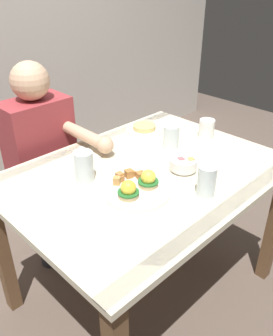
{
  "coord_description": "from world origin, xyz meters",
  "views": [
    {
      "loc": [
        -0.98,
        -0.92,
        1.52
      ],
      "look_at": [
        -0.06,
        0.0,
        0.78
      ],
      "focal_mm": 37.79,
      "sensor_mm": 36.0,
      "label": 1
    }
  ],
  "objects_px": {
    "dining_table": "(146,191)",
    "fruit_bowl": "(183,164)",
    "water_glass_extra": "(171,138)",
    "diner_person": "(44,155)",
    "water_glass_near": "(206,183)",
    "fork": "(88,151)",
    "water_glass_far": "(84,168)",
    "side_plate": "(144,129)",
    "eggs_benedict_plate": "(137,188)",
    "coffee_mug": "(207,128)"
  },
  "relations": [
    {
      "from": "water_glass_near",
      "to": "side_plate",
      "type": "height_order",
      "value": "water_glass_near"
    },
    {
      "from": "eggs_benedict_plate",
      "to": "fruit_bowl",
      "type": "distance_m",
      "value": 0.27
    },
    {
      "from": "water_glass_extra",
      "to": "diner_person",
      "type": "height_order",
      "value": "diner_person"
    },
    {
      "from": "water_glass_near",
      "to": "diner_person",
      "type": "bearing_deg",
      "value": 101.92
    },
    {
      "from": "dining_table",
      "to": "water_glass_near",
      "type": "bearing_deg",
      "value": -83.2
    },
    {
      "from": "side_plate",
      "to": "water_glass_far",
      "type": "bearing_deg",
      "value": -162.07
    },
    {
      "from": "eggs_benedict_plate",
      "to": "water_glass_near",
      "type": "distance_m",
      "value": 0.27
    },
    {
      "from": "dining_table",
      "to": "fruit_bowl",
      "type": "xyz_separation_m",
      "value": [
        0.12,
        -0.11,
        0.14
      ]
    },
    {
      "from": "eggs_benedict_plate",
      "to": "fork",
      "type": "distance_m",
      "value": 0.43
    },
    {
      "from": "coffee_mug",
      "to": "diner_person",
      "type": "distance_m",
      "value": 0.87
    },
    {
      "from": "fork",
      "to": "water_glass_near",
      "type": "xyz_separation_m",
      "value": [
        0.1,
        -0.62,
        0.05
      ]
    },
    {
      "from": "coffee_mug",
      "to": "water_glass_extra",
      "type": "distance_m",
      "value": 0.23
    },
    {
      "from": "water_glass_near",
      "to": "water_glass_far",
      "type": "relative_size",
      "value": 0.95
    },
    {
      "from": "side_plate",
      "to": "diner_person",
      "type": "bearing_deg",
      "value": 147.47
    },
    {
      "from": "dining_table",
      "to": "fork",
      "type": "relative_size",
      "value": 7.73
    },
    {
      "from": "fruit_bowl",
      "to": "side_plate",
      "type": "xyz_separation_m",
      "value": [
        0.19,
        0.42,
        -0.02
      ]
    },
    {
      "from": "fruit_bowl",
      "to": "water_glass_extra",
      "type": "height_order",
      "value": "water_glass_extra"
    },
    {
      "from": "dining_table",
      "to": "eggs_benedict_plate",
      "type": "xyz_separation_m",
      "value": [
        -0.15,
        -0.09,
        0.13
      ]
    },
    {
      "from": "water_glass_far",
      "to": "diner_person",
      "type": "relative_size",
      "value": 0.11
    },
    {
      "from": "eggs_benedict_plate",
      "to": "side_plate",
      "type": "bearing_deg",
      "value": 41.23
    },
    {
      "from": "eggs_benedict_plate",
      "to": "water_glass_near",
      "type": "height_order",
      "value": "water_glass_near"
    },
    {
      "from": "water_glass_near",
      "to": "water_glass_extra",
      "type": "relative_size",
      "value": 1.11
    },
    {
      "from": "water_glass_near",
      "to": "diner_person",
      "type": "distance_m",
      "value": 0.92
    },
    {
      "from": "fruit_bowl",
      "to": "fork",
      "type": "xyz_separation_m",
      "value": [
        -0.19,
        0.44,
        -0.03
      ]
    },
    {
      "from": "coffee_mug",
      "to": "water_glass_far",
      "type": "xyz_separation_m",
      "value": [
        -0.72,
        0.1,
        0.01
      ]
    },
    {
      "from": "eggs_benedict_plate",
      "to": "water_glass_extra",
      "type": "bearing_deg",
      "value": 22.78
    },
    {
      "from": "dining_table",
      "to": "fork",
      "type": "bearing_deg",
      "value": 101.34
    },
    {
      "from": "eggs_benedict_plate",
      "to": "side_plate",
      "type": "height_order",
      "value": "eggs_benedict_plate"
    },
    {
      "from": "dining_table",
      "to": "diner_person",
      "type": "height_order",
      "value": "diner_person"
    },
    {
      "from": "water_glass_near",
      "to": "fork",
      "type": "bearing_deg",
      "value": 99.22
    },
    {
      "from": "eggs_benedict_plate",
      "to": "side_plate",
      "type": "distance_m",
      "value": 0.6
    },
    {
      "from": "fruit_bowl",
      "to": "diner_person",
      "type": "distance_m",
      "value": 0.77
    },
    {
      "from": "dining_table",
      "to": "water_glass_far",
      "type": "relative_size",
      "value": 9.25
    },
    {
      "from": "water_glass_extra",
      "to": "fork",
      "type": "bearing_deg",
      "value": 143.1
    },
    {
      "from": "coffee_mug",
      "to": "water_glass_extra",
      "type": "xyz_separation_m",
      "value": [
        -0.23,
        0.05,
        -0.0
      ]
    },
    {
      "from": "coffee_mug",
      "to": "water_glass_far",
      "type": "relative_size",
      "value": 0.86
    },
    {
      "from": "side_plate",
      "to": "dining_table",
      "type": "bearing_deg",
      "value": -134.74
    },
    {
      "from": "fork",
      "to": "side_plate",
      "type": "relative_size",
      "value": 0.78
    },
    {
      "from": "water_glass_extra",
      "to": "side_plate",
      "type": "height_order",
      "value": "water_glass_extra"
    },
    {
      "from": "eggs_benedict_plate",
      "to": "water_glass_far",
      "type": "xyz_separation_m",
      "value": [
        -0.09,
        0.22,
        0.04
      ]
    },
    {
      "from": "water_glass_far",
      "to": "water_glass_extra",
      "type": "bearing_deg",
      "value": -5.94
    },
    {
      "from": "water_glass_near",
      "to": "eggs_benedict_plate",
      "type": "bearing_deg",
      "value": 132.77
    },
    {
      "from": "fork",
      "to": "side_plate",
      "type": "xyz_separation_m",
      "value": [
        0.37,
        -0.02,
        0.01
      ]
    },
    {
      "from": "water_glass_far",
      "to": "fruit_bowl",
      "type": "bearing_deg",
      "value": -34.38
    },
    {
      "from": "diner_person",
      "to": "dining_table",
      "type": "bearing_deg",
      "value": -75.68
    },
    {
      "from": "fork",
      "to": "water_glass_far",
      "type": "bearing_deg",
      "value": -131.15
    },
    {
      "from": "eggs_benedict_plate",
      "to": "coffee_mug",
      "type": "relative_size",
      "value": 2.43
    },
    {
      "from": "diner_person",
      "to": "side_plate",
      "type": "bearing_deg",
      "value": -32.53
    },
    {
      "from": "side_plate",
      "to": "diner_person",
      "type": "distance_m",
      "value": 0.55
    },
    {
      "from": "water_glass_near",
      "to": "coffee_mug",
      "type": "bearing_deg",
      "value": 35.11
    }
  ]
}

